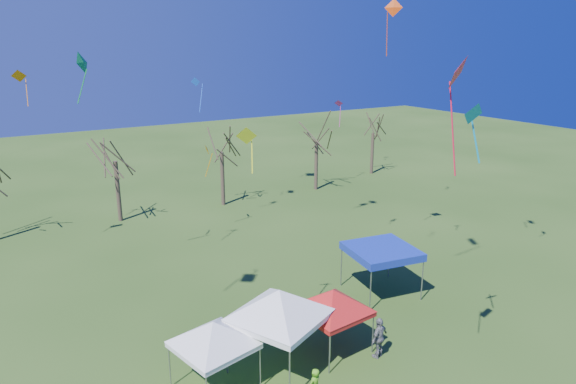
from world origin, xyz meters
The scene contains 18 objects.
tree_2 centered at (-2.37, 24.38, 6.29)m, with size 3.71×3.71×8.18m.
tree_3 centered at (6.03, 24.04, 6.08)m, with size 3.59×3.59×7.91m.
tree_4 centered at (15.36, 24.00, 6.06)m, with size 3.58×3.58×7.89m.
tree_5 centered at (23.72, 26.07, 5.73)m, with size 3.39×3.39×7.46m.
tent_white_west centered at (-4.04, 2.27, 2.69)m, with size 3.69×3.69×3.33m.
tent_white_mid centered at (-1.23, 2.12, 3.30)m, with size 4.36×4.36×4.09m.
tent_red centered at (1.40, 2.06, 2.68)m, with size 3.75×3.75×3.32m.
tent_blue centered at (6.77, 5.09, 2.41)m, with size 3.80×3.80×2.62m.
person_grey centered at (2.78, 0.56, 0.93)m, with size 1.09×0.45×1.85m, color slate.
kite_12 centered at (17.94, 24.28, 7.70)m, with size 0.98×0.99×2.52m.
kite_13 centered at (-8.00, 22.97, 11.02)m, with size 1.00×0.75×2.32m.
kite_1 centered at (-1.37, 4.44, 9.40)m, with size 0.96×0.78×1.94m.
kite_19 centered at (2.59, 18.53, 5.94)m, with size 0.59×0.87×2.23m.
kite_22 centered at (3.64, 22.78, 10.17)m, with size 0.93×0.93×2.57m.
kite_17 centered at (9.53, 8.28, 14.81)m, with size 0.83×0.91×3.05m.
kite_5 centered at (1.87, -3.14, 12.10)m, with size 1.29×1.08×3.74m.
kite_27 centered at (4.57, -1.69, 10.57)m, with size 0.92×0.60×2.22m.
kite_11 centered at (-5.55, 14.78, 12.03)m, with size 1.04×1.22×2.65m.
Camera 1 is at (-10.49, -13.96, 12.98)m, focal length 32.00 mm.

